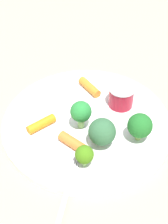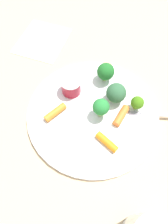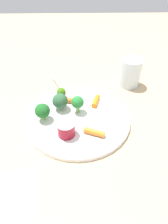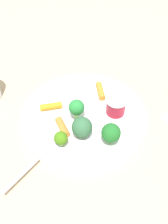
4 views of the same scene
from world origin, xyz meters
name	(u,v)px [view 3 (image 3 of 4)]	position (x,y,z in m)	size (l,w,h in m)	color
ground_plane	(78,119)	(0.00, 0.00, 0.00)	(2.40, 2.40, 0.00)	tan
plate	(78,117)	(0.00, 0.00, 0.01)	(0.30, 0.30, 0.01)	white
sauce_cup	(66,129)	(0.07, -0.03, 0.03)	(0.05, 0.05, 0.04)	maroon
broccoli_floret_0	(77,103)	(-0.02, 0.00, 0.05)	(0.04, 0.04, 0.05)	#82B564
broccoli_floret_1	(61,93)	(-0.08, -0.05, 0.04)	(0.03, 0.03, 0.04)	#8FBB6C
broccoli_floret_2	(42,111)	(0.01, -0.10, 0.04)	(0.04, 0.04, 0.05)	#95BC56
broccoli_floret_3	(60,101)	(-0.03, -0.05, 0.04)	(0.05, 0.05, 0.05)	#99B058
carrot_stick_0	(94,132)	(0.07, 0.04, 0.02)	(0.02, 0.02, 0.05)	orange
carrot_stick_1	(96,101)	(-0.06, 0.06, 0.02)	(0.02, 0.02, 0.05)	orange
carrot_stick_2	(73,100)	(-0.06, -0.01, 0.02)	(0.02, 0.02, 0.05)	orange
fork	(60,87)	(-0.15, -0.06, 0.01)	(0.16, 0.07, 0.00)	#BFB6C4
drinking_glass	(130,73)	(-0.18, 0.18, 0.05)	(0.07, 0.07, 0.10)	silver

